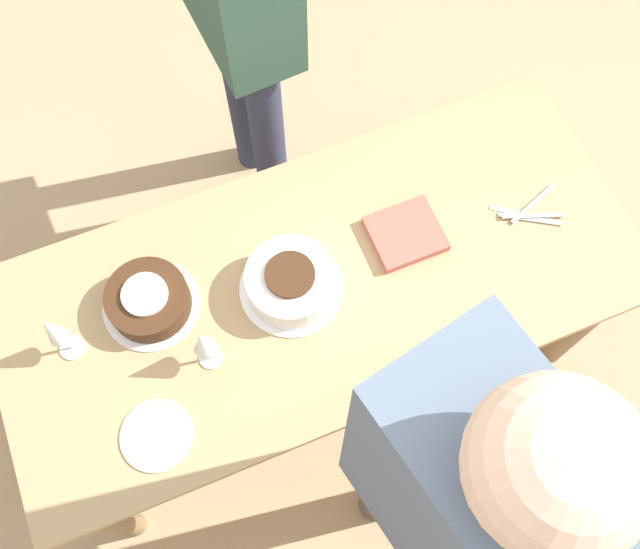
{
  "coord_description": "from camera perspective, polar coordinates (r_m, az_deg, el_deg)",
  "views": [
    {
      "loc": [
        0.25,
        0.62,
        2.43
      ],
      "look_at": [
        0.0,
        0.0,
        0.78
      ],
      "focal_mm": 40.0,
      "sensor_mm": 36.0,
      "label": 1
    }
  ],
  "objects": [
    {
      "name": "fork_pile",
      "position": [
        1.99,
        16.42,
        4.75
      ],
      "size": [
        0.2,
        0.13,
        0.01
      ],
      "color": "silver",
      "rests_on": "dining_table"
    },
    {
      "name": "cake_front_chocolate",
      "position": [
        1.82,
        -13.56,
        -2.03
      ],
      "size": [
        0.25,
        0.25,
        0.09
      ],
      "color": "white",
      "rests_on": "dining_table"
    },
    {
      "name": "cake_center_white",
      "position": [
        1.78,
        -2.37,
        -0.61
      ],
      "size": [
        0.27,
        0.27,
        0.1
      ],
      "color": "white",
      "rests_on": "dining_table"
    },
    {
      "name": "dessert_plate_right",
      "position": [
        1.77,
        -12.92,
        -12.43
      ],
      "size": [
        0.17,
        0.17,
        0.01
      ],
      "color": "beige",
      "rests_on": "dining_table"
    },
    {
      "name": "wine_glass_far",
      "position": [
        1.75,
        -20.57,
        -4.26
      ],
      "size": [
        0.06,
        0.06,
        0.21
      ],
      "color": "silver",
      "rests_on": "dining_table"
    },
    {
      "name": "person_watching",
      "position": [
        1.38,
        10.68,
        -17.94
      ],
      "size": [
        0.3,
        0.44,
        1.78
      ],
      "rotation": [
        0.0,
        0.0,
        -1.37
      ],
      "color": "#4C4238",
      "rests_on": "ground_plane"
    },
    {
      "name": "dining_table",
      "position": [
        1.94,
        0.0,
        -1.84
      ],
      "size": [
        1.67,
        0.73,
        0.73
      ],
      "color": "tan",
      "rests_on": "ground_plane"
    },
    {
      "name": "ground_plane",
      "position": [
        2.53,
        0.0,
        -6.71
      ],
      "size": [
        12.0,
        12.0,
        0.0
      ],
      "primitive_type": "plane",
      "color": "tan"
    },
    {
      "name": "napkin_stack",
      "position": [
        1.88,
        6.85,
        3.25
      ],
      "size": [
        0.18,
        0.16,
        0.03
      ],
      "color": "#B75B4C",
      "rests_on": "dining_table"
    },
    {
      "name": "wine_glass_near",
      "position": [
        1.66,
        -9.33,
        -5.43
      ],
      "size": [
        0.06,
        0.06,
        0.18
      ],
      "color": "silver",
      "rests_on": "dining_table"
    }
  ]
}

